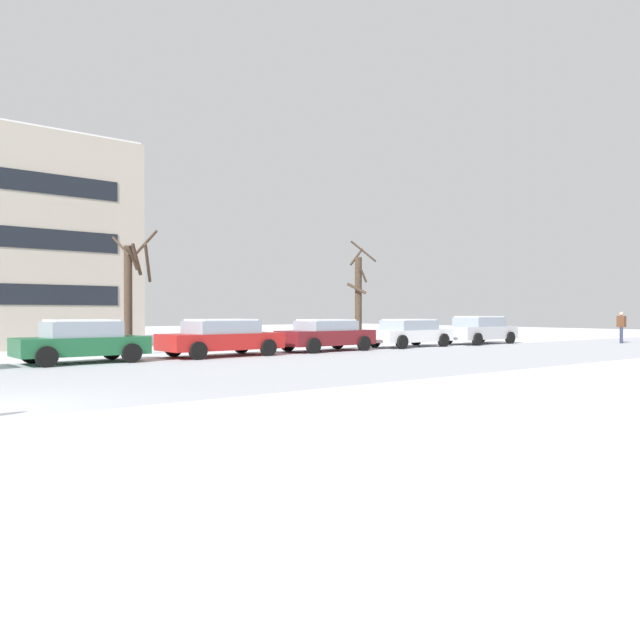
# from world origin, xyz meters

# --- Properties ---
(parked_car_green) EXTENTS (4.09, 2.20, 1.42)m
(parked_car_green) POSITION_xyz_m (4.32, 8.90, 0.72)
(parked_car_green) COLOR #1E6038
(parked_car_green) RESTS_ON ground
(parked_car_red) EXTENTS (4.62, 2.31, 1.41)m
(parked_car_red) POSITION_xyz_m (9.36, 8.87, 0.72)
(parked_car_red) COLOR red
(parked_car_red) RESTS_ON ground
(parked_car_maroon) EXTENTS (4.37, 2.11, 1.36)m
(parked_car_maroon) POSITION_xyz_m (14.41, 8.94, 0.71)
(parked_car_maroon) COLOR maroon
(parked_car_maroon) RESTS_ON ground
(parked_car_white) EXTENTS (4.60, 2.13, 1.34)m
(parked_car_white) POSITION_xyz_m (19.45, 8.95, 0.70)
(parked_car_white) COLOR white
(parked_car_white) RESTS_ON ground
(parked_car_silver) EXTENTS (4.52, 2.21, 1.47)m
(parked_car_silver) POSITION_xyz_m (24.50, 8.77, 0.75)
(parked_car_silver) COLOR silver
(parked_car_silver) RESTS_ON ground
(pedestrian_crossing) EXTENTS (0.48, 0.41, 1.70)m
(pedestrian_crossing) POSITION_xyz_m (31.22, 4.59, 0.99)
(pedestrian_crossing) COLOR #2D334C
(pedestrian_crossing) RESTS_ON ground
(tree_far_mid) EXTENTS (1.43, 1.45, 5.39)m
(tree_far_mid) POSITION_xyz_m (19.50, 12.77, 2.47)
(tree_far_mid) COLOR #423326
(tree_far_mid) RESTS_ON ground
(tree_far_left) EXTENTS (1.69, 2.17, 4.94)m
(tree_far_left) POSITION_xyz_m (6.92, 11.78, 2.47)
(tree_far_left) COLOR #423326
(tree_far_left) RESTS_ON ground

